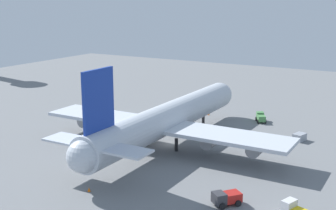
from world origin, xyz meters
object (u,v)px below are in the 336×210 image
(fuel_truck, at_px, (261,117))
(safety_cone_tail, at_px, (89,189))
(cargo_airplane, at_px, (168,119))
(pushback_tractor, at_px, (226,198))
(maintenance_van, at_px, (294,210))
(cargo_container_fore, at_px, (299,137))
(safety_cone_nose, at_px, (209,114))

(fuel_truck, xyz_separation_m, safety_cone_tail, (-54.16, 10.30, -0.83))
(cargo_airplane, xyz_separation_m, pushback_tractor, (-20.14, -21.76, -4.54))
(fuel_truck, bearing_deg, maintenance_van, -156.27)
(cargo_container_fore, relative_size, safety_cone_tail, 4.85)
(maintenance_van, height_order, fuel_truck, maintenance_van)
(safety_cone_nose, relative_size, safety_cone_tail, 1.08)
(cargo_container_fore, height_order, safety_cone_tail, cargo_container_fore)
(pushback_tractor, distance_m, maintenance_van, 9.94)
(safety_cone_tail, bearing_deg, safety_cone_nose, 4.06)
(pushback_tractor, bearing_deg, cargo_airplane, 47.21)
(safety_cone_nose, bearing_deg, maintenance_van, -143.12)
(pushback_tractor, distance_m, cargo_container_fore, 36.99)
(pushback_tractor, bearing_deg, fuel_truck, 12.59)
(safety_cone_nose, bearing_deg, safety_cone_tail, -175.94)
(cargo_container_fore, xyz_separation_m, safety_cone_nose, (10.15, 26.41, -0.43))
(maintenance_van, height_order, safety_cone_nose, maintenance_van)
(cargo_container_fore, bearing_deg, fuel_truck, 49.02)
(maintenance_van, height_order, safety_cone_tail, maintenance_van)
(cargo_airplane, height_order, fuel_truck, cargo_airplane)
(pushback_tractor, height_order, safety_cone_nose, pushback_tractor)
(cargo_container_fore, bearing_deg, safety_cone_tail, 152.52)
(fuel_truck, height_order, safety_cone_tail, fuel_truck)
(maintenance_van, height_order, cargo_container_fore, maintenance_van)
(pushback_tractor, relative_size, safety_cone_nose, 6.16)
(cargo_airplane, height_order, maintenance_van, cargo_airplane)
(cargo_airplane, relative_size, cargo_container_fore, 17.47)
(fuel_truck, bearing_deg, safety_cone_tail, 169.24)
(fuel_truck, relative_size, safety_cone_tail, 6.30)
(maintenance_van, bearing_deg, safety_cone_tail, 103.57)
(pushback_tractor, relative_size, safety_cone_tail, 6.63)
(pushback_tractor, xyz_separation_m, fuel_truck, (47.65, 10.64, 0.01))
(cargo_container_fore, relative_size, safety_cone_nose, 4.50)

